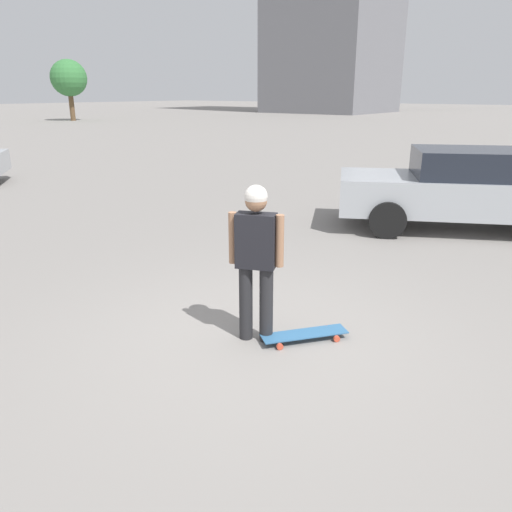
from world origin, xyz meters
TOP-DOWN VIEW (x-y plane):
  - ground_plane at (0.00, 0.00)m, footprint 220.00×220.00m
  - person at (0.00, 0.00)m, footprint 0.35×0.54m
  - skateboard at (-0.29, 0.44)m, footprint 0.90×0.76m
  - car_parked_near at (-6.09, 0.40)m, footprint 3.75×4.95m
  - tree_distant at (-23.95, -39.45)m, footprint 3.22×3.22m

SIDE VIEW (x-z plane):
  - ground_plane at x=0.00m, z-range 0.00..0.00m
  - skateboard at x=-0.29m, z-range 0.03..0.11m
  - car_parked_near at x=-6.09m, z-range 0.03..1.57m
  - person at x=0.00m, z-range 0.15..1.85m
  - tree_distant at x=-23.95m, z-range 1.03..6.38m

